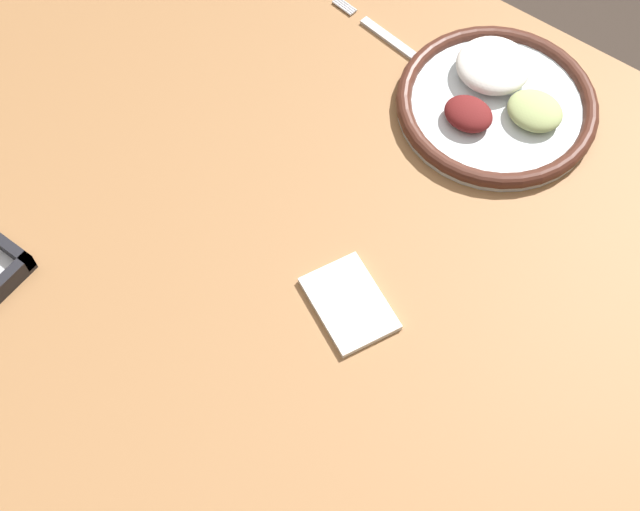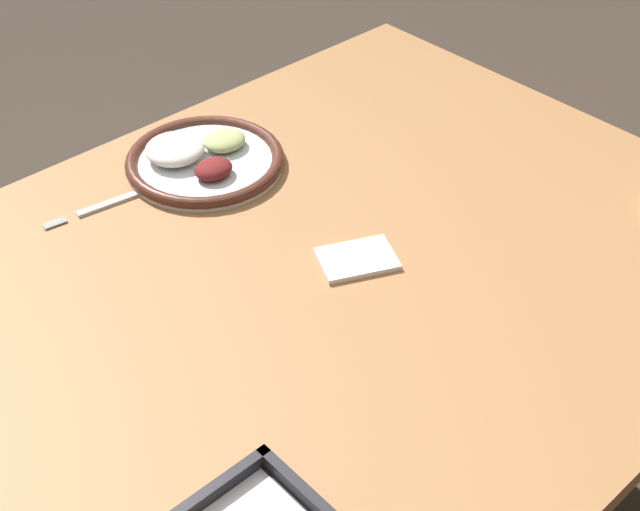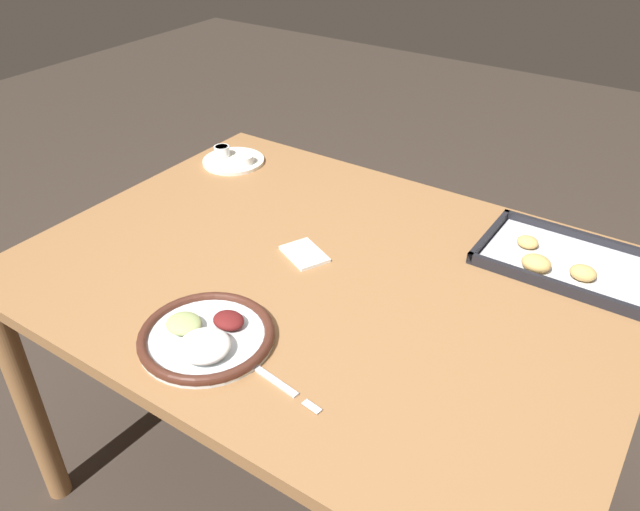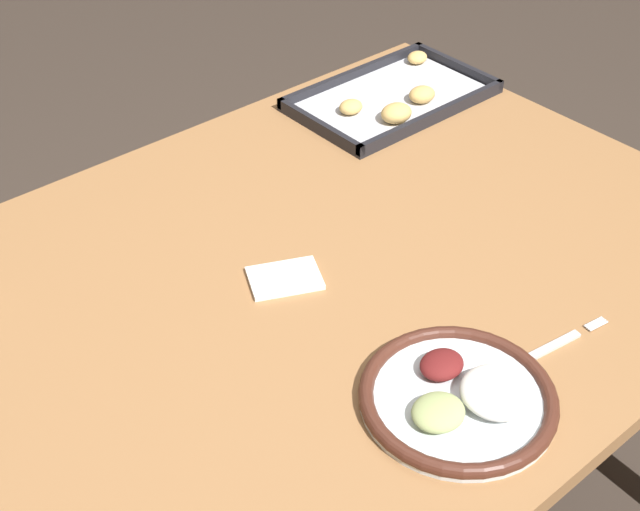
% 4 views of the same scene
% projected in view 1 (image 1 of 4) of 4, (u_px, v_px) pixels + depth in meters
% --- Properties ---
extents(ground_plane, '(8.00, 8.00, 0.00)m').
position_uv_depth(ground_plane, '(313.00, 450.00, 1.66)').
color(ground_plane, '#382D26').
extents(dining_table, '(1.30, 0.97, 0.73)m').
position_uv_depth(dining_table, '(309.00, 297.00, 1.10)').
color(dining_table, olive).
rests_on(dining_table, ground_plane).
extents(dinner_plate, '(0.25, 0.25, 0.05)m').
position_uv_depth(dinner_plate, '(497.00, 101.00, 1.12)').
color(dinner_plate, silver).
rests_on(dinner_plate, dining_table).
extents(fork, '(0.20, 0.04, 0.00)m').
position_uv_depth(fork, '(396.00, 43.00, 1.18)').
color(fork, silver).
rests_on(fork, dining_table).
extents(napkin, '(0.13, 0.11, 0.01)m').
position_uv_depth(napkin, '(349.00, 304.00, 0.99)').
color(napkin, white).
rests_on(napkin, dining_table).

